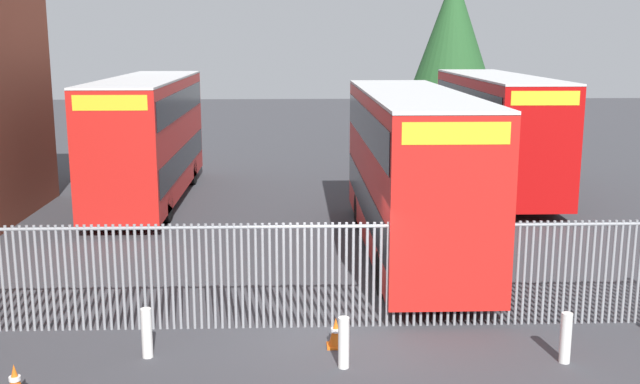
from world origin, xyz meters
TOP-DOWN VIEW (x-y plane):
  - ground_plane at (0.00, 8.00)m, footprint 100.00×100.00m
  - palisade_fence at (-0.38, 0.00)m, footprint 16.84×0.14m
  - double_decker_bus_near_gate at (2.50, 5.24)m, footprint 2.54×10.81m
  - double_decker_bus_behind_fence_left at (-5.87, 12.45)m, footprint 2.54×10.81m
  - double_decker_bus_behind_fence_right at (7.05, 13.65)m, footprint 2.54×10.81m
  - bollard_near_left at (-3.39, -1.38)m, footprint 0.20×0.20m
  - bollard_center_front at (0.21, -1.95)m, footprint 0.20×0.20m
  - bollard_near_right at (4.26, -1.88)m, footprint 0.20×0.20m
  - traffic_cone_mid_forecourt at (-5.26, -2.92)m, footprint 0.34×0.34m
  - traffic_cone_near_kerb at (0.12, -1.03)m, footprint 0.34×0.34m
  - tree_tall_back at (8.02, 26.81)m, footprint 4.52×4.52m

SIDE VIEW (x-z plane):
  - ground_plane at x=0.00m, z-range 0.00..0.00m
  - traffic_cone_mid_forecourt at x=-5.26m, z-range -0.01..0.58m
  - traffic_cone_near_kerb at x=0.12m, z-range -0.01..0.58m
  - bollard_near_left at x=-3.39m, z-range 0.00..0.95m
  - bollard_center_front at x=0.21m, z-range 0.00..0.95m
  - bollard_near_right at x=4.26m, z-range 0.00..0.95m
  - palisade_fence at x=-0.38m, z-range 0.01..2.36m
  - double_decker_bus_near_gate at x=2.50m, z-range 0.21..4.63m
  - double_decker_bus_behind_fence_left at x=-5.87m, z-range 0.21..4.63m
  - double_decker_bus_behind_fence_right at x=7.05m, z-range 0.21..4.63m
  - tree_tall_back at x=8.02m, z-range 1.42..10.75m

